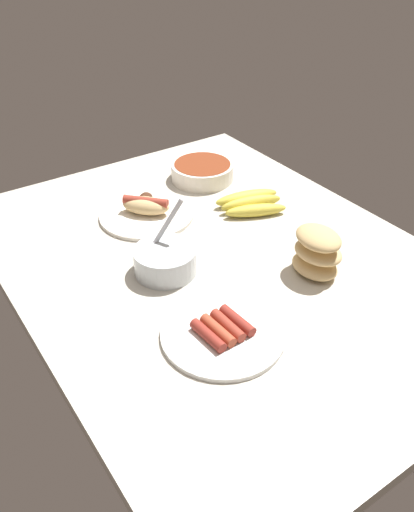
{
  "coord_description": "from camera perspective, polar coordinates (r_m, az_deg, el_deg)",
  "views": [
    {
      "loc": [
        -80.93,
        58.6,
        70.85
      ],
      "look_at": [
        -1.47,
        4.38,
        3.0
      ],
      "focal_mm": 36.97,
      "sensor_mm": 36.0,
      "label": 1
    }
  ],
  "objects": [
    {
      "name": "plate_hotdog_assembled",
      "position": [
        1.38,
        -6.59,
        4.94
      ],
      "size": [
        24.44,
        24.44,
        5.61
      ],
      "color": "white",
      "rests_on": "ground_plane"
    },
    {
      "name": "bowl_coleslaw",
      "position": [
        1.17,
        -4.56,
        -0.38
      ],
      "size": [
        13.94,
        13.94,
        15.84
      ],
      "color": "silver",
      "rests_on": "ground_plane"
    },
    {
      "name": "bread_stack",
      "position": [
        1.17,
        11.82,
        0.43
      ],
      "size": [
        12.42,
        10.22,
        10.8
      ],
      "color": "#DBB77A",
      "rests_on": "ground_plane"
    },
    {
      "name": "plate_sausages",
      "position": [
        1.02,
        1.71,
        -8.27
      ],
      "size": [
        23.99,
        23.99,
        3.13
      ],
      "color": "white",
      "rests_on": "ground_plane"
    },
    {
      "name": "ground_plane",
      "position": [
        1.23,
        1.3,
        -0.72
      ],
      "size": [
        120.0,
        90.0,
        3.0
      ],
      "primitive_type": "cube",
      "color": "beige"
    },
    {
      "name": "banana_bunch",
      "position": [
        1.41,
        4.74,
        5.75
      ],
      "size": [
        15.5,
        19.26,
        3.88
      ],
      "color": "gold",
      "rests_on": "ground_plane"
    },
    {
      "name": "bowl_chili",
      "position": [
        1.56,
        -0.51,
        9.22
      ],
      "size": [
        18.17,
        18.17,
        4.93
      ],
      "color": "white",
      "rests_on": "ground_plane"
    }
  ]
}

